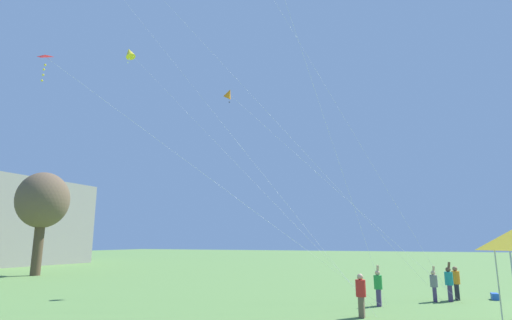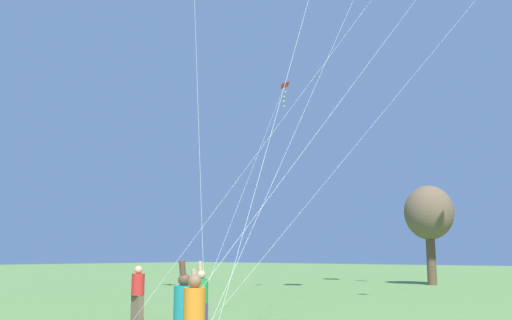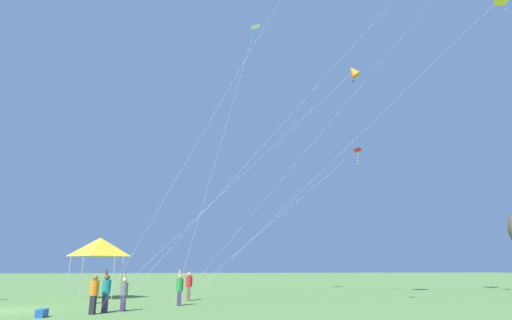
{
  "view_description": "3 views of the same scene",
  "coord_description": "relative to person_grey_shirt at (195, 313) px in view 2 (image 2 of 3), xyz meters",
  "views": [
    {
      "loc": [
        -23.2,
        6.75,
        3.17
      ],
      "look_at": [
        -3.01,
        14.97,
        7.59
      ],
      "focal_mm": 28.0,
      "sensor_mm": 36.0,
      "label": 1
    },
    {
      "loc": [
        10.42,
        -2.54,
        2.17
      ],
      "look_at": [
        -3.98,
        13.93,
        5.79
      ],
      "focal_mm": 40.0,
      "sensor_mm": 36.0,
      "label": 2
    },
    {
      "loc": [
        22.83,
        10.46,
        2.2
      ],
      "look_at": [
        -1.36,
        13.33,
        8.68
      ],
      "focal_mm": 28.0,
      "sensor_mm": 36.0,
      "label": 3
    }
  ],
  "objects": [
    {
      "name": "person_red_shirt",
      "position": [
        -6.0,
        3.0,
        0.07
      ],
      "size": [
        0.42,
        0.42,
        1.79
      ],
      "rotation": [
        0.0,
        0.0,
        1.26
      ],
      "color": "brown",
      "rests_on": "ground"
    },
    {
      "name": "tree_far_left",
      "position": [
        -8.31,
        30.67,
        4.17
      ],
      "size": [
        3.53,
        3.53,
        7.13
      ],
      "color": "brown",
      "rests_on": "ground"
    },
    {
      "name": "person_grey_shirt",
      "position": [
        0.0,
        0.0,
        0.0
      ],
      "size": [
        0.38,
        0.38,
        1.85
      ],
      "rotation": [
        0.0,
        0.0,
        4.19
      ],
      "color": "#473860",
      "rests_on": "ground"
    },
    {
      "name": "person_orange_shirt",
      "position": [
        1.21,
        -1.15,
        0.06
      ],
      "size": [
        0.42,
        0.42,
        1.78
      ],
      "rotation": [
        0.0,
        0.0,
        4.68
      ],
      "color": "#282833",
      "rests_on": "ground"
    },
    {
      "name": "kite_red_delta_6",
      "position": [
        -10.85,
        16.93,
        11.05
      ],
      "size": [
        8.5,
        15.18,
        12.45
      ],
      "color": "silver",
      "rests_on": "ground"
    },
    {
      "name": "person_green_shirt",
      "position": [
        -2.59,
        2.62,
        0.06
      ],
      "size": [
        0.41,
        0.41,
        1.97
      ],
      "rotation": [
        0.0,
        0.0,
        3.79
      ],
      "color": "#473860",
      "rests_on": "ground"
    },
    {
      "name": "person_teal_shirt",
      "position": [
        0.48,
        -0.77,
        0.1
      ],
      "size": [
        0.42,
        0.42,
        2.05
      ],
      "rotation": [
        0.0,
        0.0,
        5.13
      ],
      "color": "#473860",
      "rests_on": "ground"
    }
  ]
}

